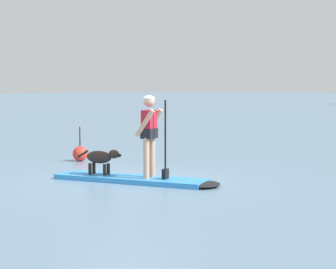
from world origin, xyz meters
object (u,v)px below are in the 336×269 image
Objects in this scene: paddleboard at (141,180)px; dog at (101,158)px; marker_buoy at (80,154)px; person_paddler at (150,130)px.

paddleboard is 0.99m from dog.
dog is 3.17m from marker_buoy.
person_paddler is 1.27m from dog.
dog is 1.10× the size of marker_buoy.
person_paddler is 1.68× the size of dog.
marker_buoy reaches higher than paddleboard.
person_paddler reaches higher than marker_buoy.
marker_buoy is at bearing 155.40° from dog.
person_paddler is at bearing 24.79° from paddleboard.
paddleboard is at bearing -155.21° from person_paddler.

